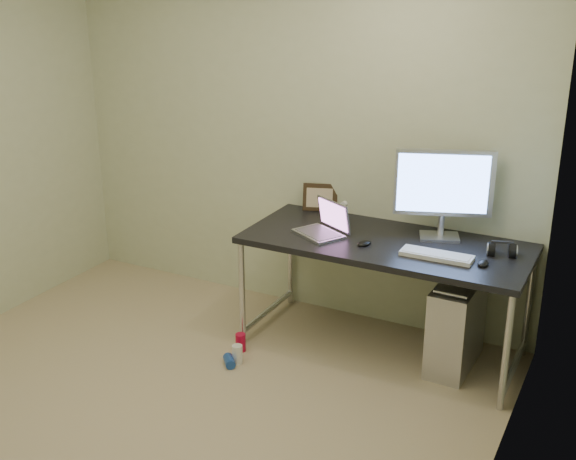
{
  "coord_description": "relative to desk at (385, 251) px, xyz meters",
  "views": [
    {
      "loc": [
        2.21,
        -2.61,
        2.33
      ],
      "look_at": [
        0.34,
        1.02,
        0.85
      ],
      "focal_mm": 45.0,
      "sensor_mm": 36.0,
      "label": 1
    }
  ],
  "objects": [
    {
      "name": "laptop",
      "position": [
        -0.39,
        -0.06,
        0.12
      ],
      "size": [
        0.38,
        0.36,
        0.21
      ],
      "rotation": [
        0.0,
        0.0,
        -0.5
      ],
      "color": "#BBBCC4",
      "rests_on": "desk"
    },
    {
      "name": "tower_computer",
      "position": [
        0.47,
        0.01,
        -0.4
      ],
      "size": [
        0.25,
        0.54,
        0.59
      ],
      "rotation": [
        0.0,
        0.0,
        -0.03
      ],
      "color": "silver",
      "rests_on": "ground"
    },
    {
      "name": "desk",
      "position": [
        0.0,
        0.0,
        0.0
      ],
      "size": [
        1.76,
        0.77,
        0.75
      ],
      "color": "black",
      "rests_on": "ground"
    },
    {
      "name": "monitor",
      "position": [
        0.28,
        0.21,
        0.4
      ],
      "size": [
        0.58,
        0.25,
        0.56
      ],
      "rotation": [
        0.0,
        0.0,
        0.35
      ],
      "color": "#BBBCC4",
      "rests_on": "desk"
    },
    {
      "name": "mouse_right",
      "position": [
        0.62,
        -0.12,
        0.09
      ],
      "size": [
        0.07,
        0.1,
        0.03
      ],
      "primitive_type": "ellipsoid",
      "rotation": [
        0.0,
        0.0,
        0.04
      ],
      "color": "black",
      "rests_on": "desk"
    },
    {
      "name": "can_red",
      "position": [
        -0.79,
        -0.45,
        -0.62
      ],
      "size": [
        0.09,
        0.09,
        0.12
      ],
      "primitive_type": "cylinder",
      "rotation": [
        0.0,
        0.0,
        -0.46
      ],
      "color": "red",
      "rests_on": "ground"
    },
    {
      "name": "wall_back",
      "position": [
        -0.84,
        0.38,
        0.57
      ],
      "size": [
        3.5,
        0.02,
        2.5
      ],
      "primitive_type": "cube",
      "color": "beige",
      "rests_on": "ground"
    },
    {
      "name": "mouse_left",
      "position": [
        -0.09,
        -0.13,
        0.09
      ],
      "size": [
        0.09,
        0.12,
        0.04
      ],
      "primitive_type": "ellipsoid",
      "rotation": [
        0.0,
        0.0,
        -0.32
      ],
      "color": "black",
      "rests_on": "desk"
    },
    {
      "name": "can_white",
      "position": [
        -0.73,
        -0.59,
        -0.62
      ],
      "size": [
        0.07,
        0.07,
        0.12
      ],
      "primitive_type": "cylinder",
      "rotation": [
        0.0,
        0.0,
        -0.12
      ],
      "color": "white",
      "rests_on": "ground"
    },
    {
      "name": "cable_a",
      "position": [
        0.42,
        0.33,
        -0.28
      ],
      "size": [
        0.01,
        0.16,
        0.69
      ],
      "primitive_type": "cylinder",
      "rotation": [
        0.21,
        0.0,
        0.0
      ],
      "color": "black",
      "rests_on": "ground"
    },
    {
      "name": "can_blue",
      "position": [
        -0.76,
        -0.64,
        -0.65
      ],
      "size": [
        0.12,
        0.12,
        0.06
      ],
      "primitive_type": "cylinder",
      "rotation": [
        1.57,
        0.0,
        0.73
      ],
      "color": "#1D449E",
      "rests_on": "ground"
    },
    {
      "name": "wall_right",
      "position": [
        0.91,
        -1.37,
        0.57
      ],
      "size": [
        0.02,
        3.5,
        2.5
      ],
      "primitive_type": "cube",
      "color": "beige",
      "rests_on": "ground"
    },
    {
      "name": "picture_frame",
      "position": [
        -0.61,
        0.35,
        0.17
      ],
      "size": [
        0.25,
        0.14,
        0.19
      ],
      "primitive_type": "cube",
      "rotation": [
        -0.21,
        0.0,
        0.33
      ],
      "color": "black",
      "rests_on": "desk"
    },
    {
      "name": "webcam",
      "position": [
        -0.39,
        0.24,
        0.17
      ],
      "size": [
        0.05,
        0.03,
        0.13
      ],
      "rotation": [
        0.0,
        0.0,
        -0.06
      ],
      "color": "silver",
      "rests_on": "desk"
    },
    {
      "name": "floor",
      "position": [
        -0.84,
        -1.37,
        -0.68
      ],
      "size": [
        3.5,
        3.5,
        0.0
      ],
      "primitive_type": "plane",
      "color": "tan",
      "rests_on": "ground"
    },
    {
      "name": "cable_b",
      "position": [
        0.51,
        0.31,
        -0.3
      ],
      "size": [
        0.02,
        0.11,
        0.71
      ],
      "primitive_type": "cylinder",
      "rotation": [
        0.14,
        0.0,
        0.09
      ],
      "color": "black",
      "rests_on": "ground"
    },
    {
      "name": "headphones",
      "position": [
        0.68,
        0.09,
        0.1
      ],
      "size": [
        0.18,
        0.1,
        0.11
      ],
      "rotation": [
        0.0,
        0.0,
        0.24
      ],
      "color": "black",
      "rests_on": "desk"
    },
    {
      "name": "keyboard",
      "position": [
        0.36,
        -0.12,
        0.08
      ],
      "size": [
        0.42,
        0.14,
        0.03
      ],
      "primitive_type": "cube",
      "rotation": [
        0.0,
        0.0,
        0.01
      ],
      "color": "silver",
      "rests_on": "desk"
    }
  ]
}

